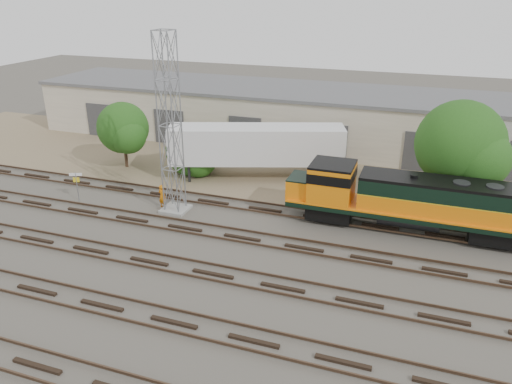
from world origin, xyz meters
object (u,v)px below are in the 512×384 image
(locomotive, at_px, (406,200))
(semi_trailer, at_px, (261,146))
(signal_tower, at_px, (170,129))
(worker, at_px, (162,196))

(locomotive, relative_size, semi_trailer, 1.11)
(signal_tower, relative_size, worker, 7.05)
(locomotive, bearing_deg, semi_trailer, 153.05)
(locomotive, height_order, semi_trailer, semi_trailer)
(signal_tower, distance_m, worker, 5.20)
(locomotive, bearing_deg, signal_tower, -172.15)
(signal_tower, xyz_separation_m, worker, (-1.12, 0.19, -5.08))
(signal_tower, height_order, semi_trailer, signal_tower)
(signal_tower, relative_size, semi_trailer, 0.86)
(signal_tower, distance_m, semi_trailer, 9.44)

